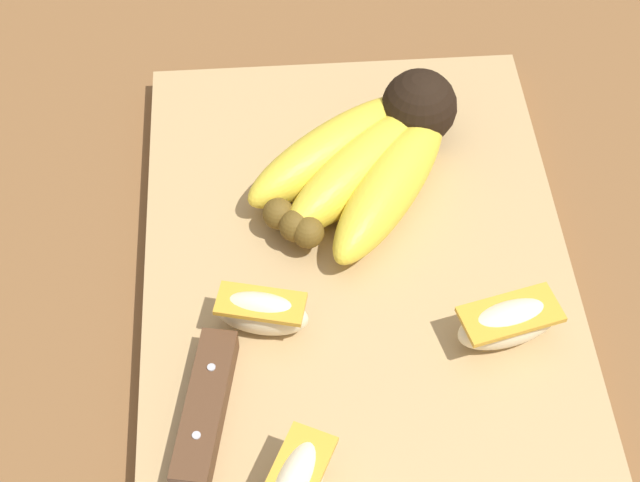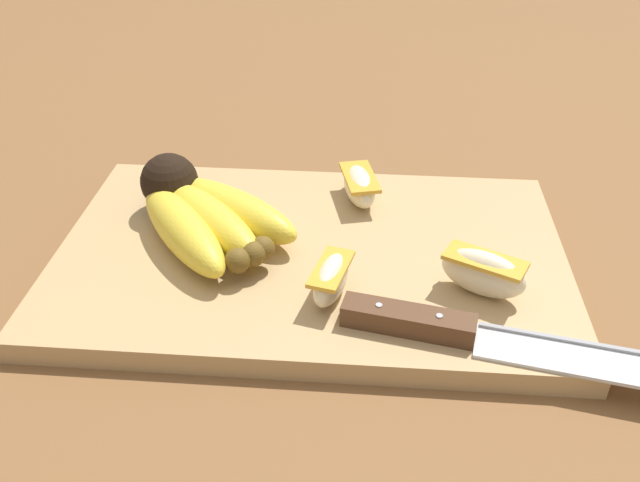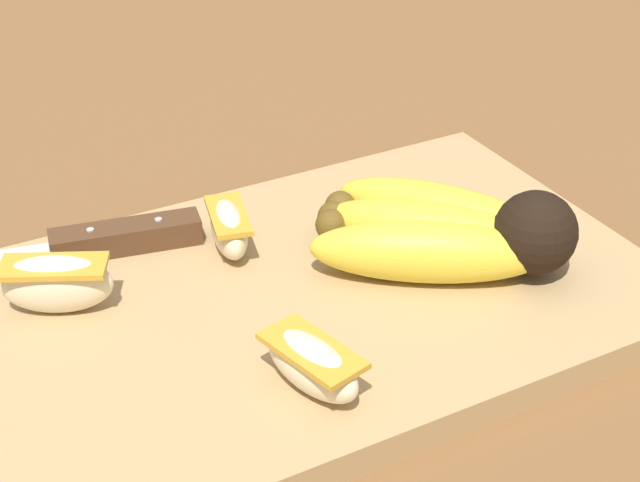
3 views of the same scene
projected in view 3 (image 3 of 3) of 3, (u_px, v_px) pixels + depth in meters
ground_plane at (293, 319)px, 0.63m from camera, size 6.00×6.00×0.00m
cutting_board at (300, 298)px, 0.63m from camera, size 0.44×0.28×0.02m
banana_bunch at (449, 232)px, 0.64m from camera, size 0.17×0.16×0.06m
chefs_knife at (53, 252)px, 0.65m from camera, size 0.28×0.08×0.02m
apple_wedge_near at (56, 283)px, 0.59m from camera, size 0.07×0.05×0.04m
apple_wedge_middle at (229, 228)px, 0.65m from camera, size 0.04×0.06×0.03m
apple_wedge_far at (312, 364)px, 0.54m from camera, size 0.04×0.07×0.03m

